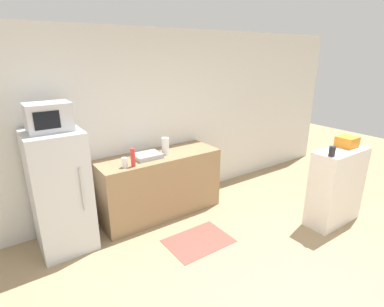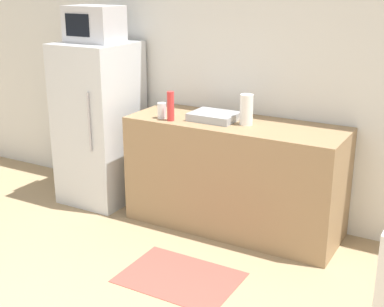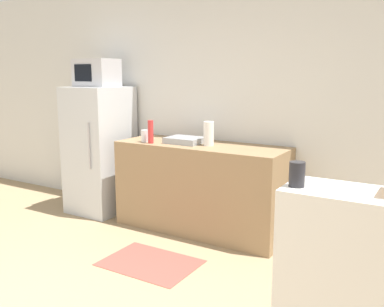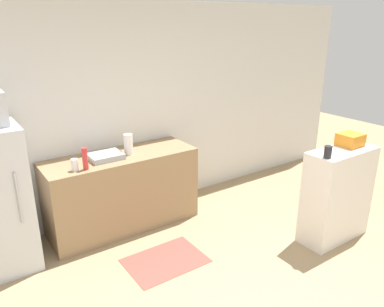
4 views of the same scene
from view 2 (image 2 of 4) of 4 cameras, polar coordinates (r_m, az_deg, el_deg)
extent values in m
cube|color=silver|center=(4.46, 7.10, 9.21)|extent=(8.00, 0.06, 2.60)
cube|color=silver|center=(4.95, -9.79, 3.20)|extent=(0.61, 0.65, 1.46)
cylinder|color=#B7B7BC|center=(4.56, -10.91, 3.29)|extent=(0.02, 0.02, 0.51)
cube|color=#BCBCC1|center=(4.80, -10.37, 13.43)|extent=(0.46, 0.33, 0.31)
cube|color=black|center=(4.70, -12.15, 13.23)|extent=(0.25, 0.01, 0.19)
cube|color=#937551|center=(4.38, 4.52, -2.38)|extent=(1.76, 0.62, 0.90)
cube|color=#9EA3A8|center=(4.29, 2.38, 3.98)|extent=(0.37, 0.29, 0.06)
cylinder|color=red|center=(4.25, -2.30, 5.07)|extent=(0.06, 0.06, 0.24)
cylinder|color=silver|center=(4.34, -3.23, 4.60)|extent=(0.07, 0.07, 0.13)
cylinder|color=white|center=(4.15, 5.83, 4.67)|extent=(0.10, 0.10, 0.24)
cube|color=#99473D|center=(3.82, -1.34, -13.05)|extent=(0.80, 0.58, 0.01)
camera|label=1|loc=(3.63, -59.91, 14.07)|focal=28.00mm
camera|label=3|loc=(0.55, 95.80, -47.61)|focal=40.00mm
camera|label=4|loc=(3.35, -64.68, 14.48)|focal=35.00mm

